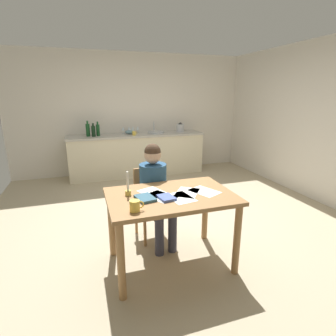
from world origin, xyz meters
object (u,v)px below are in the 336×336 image
candlestick (128,189)px  wine_glass_back_left (129,128)px  person_seated (155,188)px  sink_unit (156,132)px  coffee_mug (135,206)px  book_magazine (145,198)px  teacup_on_counter (134,133)px  dining_table (171,206)px  wine_glass_by_kettle (133,128)px  mixing_bowl (129,132)px  chair_at_table (151,199)px  wine_glass_near_sink (138,128)px  bottle_oil (88,130)px  stovetop_kettle (180,128)px  book_cookery (166,198)px  bottle_wine_red (98,130)px  wine_glass_back_right (123,129)px  bottle_vinegar (93,131)px

candlestick → wine_glass_back_left: size_ratio=1.58×
person_seated → sink_unit: 2.92m
coffee_mug → sink_unit: bearing=71.7°
book_magazine → coffee_mug: bearing=-132.9°
candlestick → sink_unit: bearing=69.8°
coffee_mug → teacup_on_counter: (0.66, 3.42, 0.11)m
dining_table → coffee_mug: 0.52m
sink_unit → wine_glass_by_kettle: sink_unit is taller
dining_table → wine_glass_back_left: wine_glass_back_left is taller
candlestick → mixing_bowl: (0.60, 3.26, 0.09)m
wine_glass_back_left → person_seated: bearing=-94.3°
chair_at_table → wine_glass_near_sink: bearing=81.2°
wine_glass_by_kettle → book_magazine: bearing=-99.0°
bottle_oil → stovetop_kettle: size_ratio=1.43×
coffee_mug → book_cookery: 0.38m
bottle_wine_red → wine_glass_near_sink: 0.88m
sink_unit → teacup_on_counter: sink_unit is taller
book_cookery → bottle_wine_red: 3.43m
chair_at_table → wine_glass_by_kettle: wine_glass_by_kettle is taller
person_seated → wine_glass_near_sink: size_ratio=7.76×
bottle_wine_red → wine_glass_by_kettle: 0.77m
dining_table → teacup_on_counter: size_ratio=11.66×
person_seated → wine_glass_back_right: person_seated is taller
coffee_mug → wine_glass_back_left: 3.77m
person_seated → stovetop_kettle: (1.37, 2.80, 0.32)m
person_seated → sink_unit: size_ratio=3.32×
book_cookery → stovetop_kettle: bearing=57.4°
bottle_wine_red → teacup_on_counter: bearing=-12.0°
chair_at_table → mixing_bowl: mixing_bowl is taller
bottle_wine_red → teacup_on_counter: 0.74m
wine_glass_by_kettle → teacup_on_counter: (-0.03, -0.30, -0.07)m
sink_unit → bottle_vinegar: 1.34m
candlestick → bottle_oil: size_ratio=0.77×
chair_at_table → coffee_mug: size_ratio=6.85×
teacup_on_counter → stovetop_kettle: bearing=7.8°
book_magazine → bottle_vinegar: 3.30m
coffee_mug → wine_glass_back_right: wine_glass_back_right is taller
book_magazine → stovetop_kettle: (1.61, 3.35, 0.20)m
person_seated → book_magazine: (-0.25, -0.55, 0.12)m
candlestick → bottle_oil: bearing=94.6°
bottle_vinegar → wine_glass_near_sink: (0.96, 0.22, -0.01)m
candlestick → book_cookery: candlestick is taller
bottle_wine_red → wine_glass_by_kettle: size_ratio=1.90×
candlestick → wine_glass_back_left: bearing=79.7°
bottle_oil → wine_glass_by_kettle: bottle_oil is taller
wine_glass_back_left → book_magazine: bearing=-97.7°
bottle_vinegar → person_seated: bearing=-78.8°
candlestick → book_magazine: size_ratio=1.16×
coffee_mug → bottle_vinegar: size_ratio=0.46×
coffee_mug → bottle_oil: (-0.26, 3.58, 0.20)m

